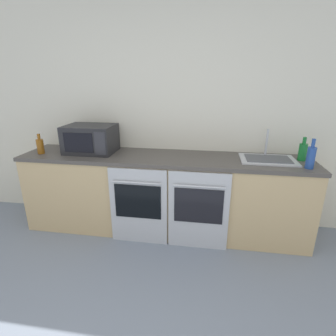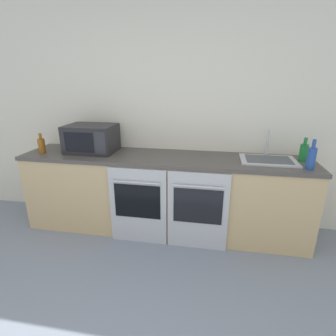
{
  "view_description": "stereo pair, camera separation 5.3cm",
  "coord_description": "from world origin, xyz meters",
  "px_view_note": "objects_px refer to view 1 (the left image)",
  "views": [
    {
      "loc": [
        0.47,
        -0.58,
        1.68
      ],
      "look_at": [
        0.05,
        2.08,
        0.75
      ],
      "focal_mm": 28.0,
      "sensor_mm": 36.0,
      "label": 1
    },
    {
      "loc": [
        0.53,
        -0.58,
        1.68
      ],
      "look_at": [
        0.05,
        2.08,
        0.75
      ],
      "focal_mm": 28.0,
      "sensor_mm": 36.0,
      "label": 2
    }
  ],
  "objects_px": {
    "bottle_green": "(303,151)",
    "bottle_blue": "(311,157)",
    "bottle_amber": "(40,146)",
    "sink": "(268,159)",
    "microwave": "(91,139)",
    "oven_right": "(198,211)",
    "oven_left": "(138,206)"
  },
  "relations": [
    {
      "from": "bottle_green",
      "to": "sink",
      "type": "height_order",
      "value": "sink"
    },
    {
      "from": "oven_right",
      "to": "bottle_blue",
      "type": "height_order",
      "value": "bottle_blue"
    },
    {
      "from": "oven_left",
      "to": "bottle_amber",
      "type": "height_order",
      "value": "bottle_amber"
    },
    {
      "from": "oven_right",
      "to": "oven_left",
      "type": "bearing_deg",
      "value": 180.0
    },
    {
      "from": "microwave",
      "to": "bottle_amber",
      "type": "relative_size",
      "value": 2.43
    },
    {
      "from": "microwave",
      "to": "bottle_amber",
      "type": "bearing_deg",
      "value": -164.15
    },
    {
      "from": "microwave",
      "to": "bottle_green",
      "type": "bearing_deg",
      "value": 0.84
    },
    {
      "from": "bottle_green",
      "to": "bottle_blue",
      "type": "bearing_deg",
      "value": -92.18
    },
    {
      "from": "bottle_green",
      "to": "bottle_blue",
      "type": "relative_size",
      "value": 0.86
    },
    {
      "from": "oven_right",
      "to": "sink",
      "type": "relative_size",
      "value": 1.51
    },
    {
      "from": "bottle_amber",
      "to": "microwave",
      "type": "bearing_deg",
      "value": 15.85
    },
    {
      "from": "oven_left",
      "to": "microwave",
      "type": "relative_size",
      "value": 1.54
    },
    {
      "from": "microwave",
      "to": "sink",
      "type": "relative_size",
      "value": 0.98
    },
    {
      "from": "microwave",
      "to": "oven_right",
      "type": "bearing_deg",
      "value": -16.24
    },
    {
      "from": "microwave",
      "to": "bottle_blue",
      "type": "distance_m",
      "value": 2.26
    },
    {
      "from": "oven_right",
      "to": "bottle_blue",
      "type": "bearing_deg",
      "value": 7.85
    },
    {
      "from": "oven_left",
      "to": "bottle_amber",
      "type": "xyz_separation_m",
      "value": [
        -1.16,
        0.21,
        0.54
      ]
    },
    {
      "from": "microwave",
      "to": "bottle_green",
      "type": "relative_size",
      "value": 2.24
    },
    {
      "from": "oven_left",
      "to": "sink",
      "type": "relative_size",
      "value": 1.51
    },
    {
      "from": "oven_right",
      "to": "bottle_amber",
      "type": "distance_m",
      "value": 1.87
    },
    {
      "from": "sink",
      "to": "bottle_green",
      "type": "bearing_deg",
      "value": 8.52
    },
    {
      "from": "bottle_amber",
      "to": "bottle_green",
      "type": "relative_size",
      "value": 0.92
    },
    {
      "from": "bottle_blue",
      "to": "bottle_green",
      "type": "bearing_deg",
      "value": 87.82
    },
    {
      "from": "bottle_blue",
      "to": "sink",
      "type": "bearing_deg",
      "value": 148.07
    },
    {
      "from": "oven_left",
      "to": "microwave",
      "type": "distance_m",
      "value": 0.95
    },
    {
      "from": "bottle_amber",
      "to": "bottle_blue",
      "type": "xyz_separation_m",
      "value": [
        2.78,
        -0.07,
        0.02
      ]
    },
    {
      "from": "sink",
      "to": "microwave",
      "type": "bearing_deg",
      "value": 179.46
    },
    {
      "from": "oven_right",
      "to": "bottle_green",
      "type": "bearing_deg",
      "value": 21.28
    },
    {
      "from": "bottle_amber",
      "to": "bottle_green",
      "type": "bearing_deg",
      "value": 3.77
    },
    {
      "from": "bottle_amber",
      "to": "sink",
      "type": "bearing_deg",
      "value": 3.1
    },
    {
      "from": "bottle_blue",
      "to": "oven_right",
      "type": "bearing_deg",
      "value": -172.15
    },
    {
      "from": "oven_left",
      "to": "bottle_amber",
      "type": "relative_size",
      "value": 3.75
    }
  ]
}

